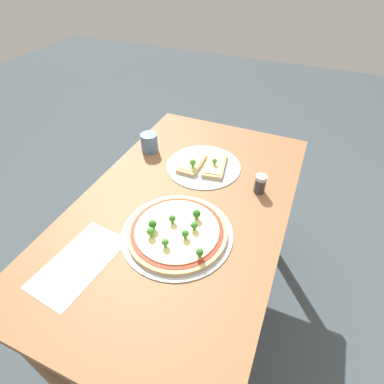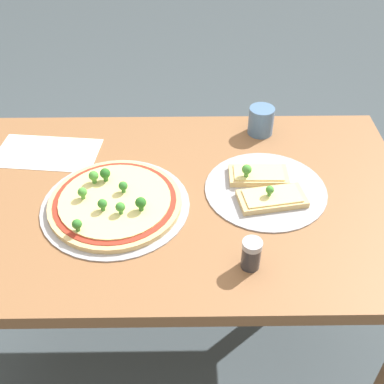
{
  "view_description": "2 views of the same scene",
  "coord_description": "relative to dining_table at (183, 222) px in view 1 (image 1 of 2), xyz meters",
  "views": [
    {
      "loc": [
        0.73,
        0.35,
        1.49
      ],
      "look_at": [
        -0.05,
        0.02,
        0.74
      ],
      "focal_mm": 28.0,
      "sensor_mm": 36.0,
      "label": 1
    },
    {
      "loc": [
        -0.04,
        0.95,
        1.54
      ],
      "look_at": [
        -0.05,
        0.02,
        0.74
      ],
      "focal_mm": 45.0,
      "sensor_mm": 36.0,
      "label": 2
    }
  ],
  "objects": [
    {
      "name": "pizza_tray_slice",
      "position": [
        -0.24,
        -0.01,
        0.11
      ],
      "size": [
        0.32,
        0.32,
        0.06
      ],
      "color": "#A3A3A8",
      "rests_on": "dining_table"
    },
    {
      "name": "paper_menu",
      "position": [
        0.36,
        -0.19,
        0.1
      ],
      "size": [
        0.31,
        0.19,
        0.0
      ],
      "primitive_type": "cube",
      "rotation": [
        0.0,
        0.0,
        -0.11
      ],
      "color": "white",
      "rests_on": "dining_table"
    },
    {
      "name": "ground_plane",
      "position": [
        0.0,
        0.0,
        -0.62
      ],
      "size": [
        8.0,
        8.0,
        0.0
      ],
      "primitive_type": "plane",
      "color": "#3D474C"
    },
    {
      "name": "condiment_shaker",
      "position": [
        -0.18,
        0.25,
        0.14
      ],
      "size": [
        0.04,
        0.04,
        0.08
      ],
      "color": "#333338",
      "rests_on": "dining_table"
    },
    {
      "name": "dining_table",
      "position": [
        0.0,
        0.0,
        0.0
      ],
      "size": [
        1.26,
        0.75,
        0.72
      ],
      "color": "brown",
      "rests_on": "ground_plane"
    },
    {
      "name": "drinking_cup",
      "position": [
        -0.26,
        -0.28,
        0.14
      ],
      "size": [
        0.08,
        0.08,
        0.08
      ],
      "primitive_type": "cylinder",
      "color": "#4C7099",
      "rests_on": "dining_table"
    },
    {
      "name": "pizza_tray_whole",
      "position": [
        0.14,
        0.04,
        0.11
      ],
      "size": [
        0.38,
        0.38,
        0.06
      ],
      "color": "#A3A3A8",
      "rests_on": "dining_table"
    }
  ]
}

